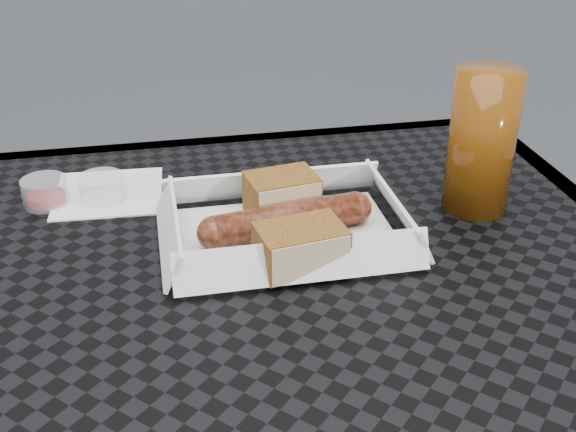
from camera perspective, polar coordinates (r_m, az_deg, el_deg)
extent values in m
cube|color=black|center=(0.64, -1.76, -7.73)|extent=(0.80, 0.80, 0.01)
cube|color=black|center=(0.98, -5.62, 5.19)|extent=(0.80, 0.03, 0.03)
cylinder|color=black|center=(1.22, 12.19, -10.15)|extent=(0.03, 0.03, 0.73)
cube|color=white|center=(0.74, -0.15, -1.54)|extent=(0.22, 0.15, 0.00)
cylinder|color=maroon|center=(0.73, -0.09, -0.33)|extent=(0.16, 0.06, 0.03)
sphere|color=maroon|center=(0.76, 5.32, 0.64)|extent=(0.03, 0.03, 0.03)
sphere|color=maroon|center=(0.71, -5.85, -1.36)|extent=(0.03, 0.03, 0.03)
cube|color=brown|center=(0.77, -0.50, 1.67)|extent=(0.08, 0.06, 0.05)
cube|color=brown|center=(0.68, 1.01, -2.44)|extent=(0.09, 0.07, 0.04)
cylinder|color=#E54809|center=(0.72, 5.06, -2.17)|extent=(0.02, 0.02, 0.00)
torus|color=white|center=(0.72, 5.80, -2.31)|extent=(0.02, 0.02, 0.00)
cube|color=#B2D17F|center=(0.73, 5.85, -1.98)|extent=(0.02, 0.02, 0.00)
cube|color=white|center=(0.85, -13.98, 1.78)|extent=(0.13, 0.13, 0.00)
cylinder|color=maroon|center=(0.84, -18.65, 1.83)|extent=(0.05, 0.05, 0.03)
cylinder|color=silver|center=(0.83, -14.48, 2.14)|extent=(0.05, 0.05, 0.03)
cylinder|color=#643108|center=(0.79, 15.07, 5.71)|extent=(0.07, 0.07, 0.16)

